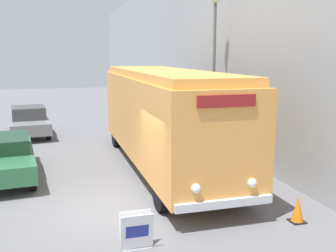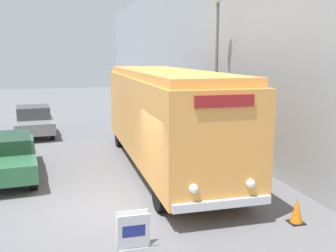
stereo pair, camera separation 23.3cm
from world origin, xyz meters
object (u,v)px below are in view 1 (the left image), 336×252
(parked_car_near, at_px, (6,156))
(vintage_bus, at_px, (164,114))
(sign_board, at_px, (137,231))
(traffic_cone, at_px, (298,210))
(parked_car_mid, at_px, (29,121))
(streetlamp, at_px, (214,52))

(parked_car_near, bearing_deg, vintage_bus, -9.38)
(sign_board, bearing_deg, traffic_cone, 2.97)
(sign_board, xyz_separation_m, parked_car_mid, (-2.79, 13.04, 0.36))
(vintage_bus, relative_size, parked_car_mid, 2.46)
(vintage_bus, height_order, parked_car_mid, vintage_bus)
(streetlamp, height_order, parked_car_near, streetlamp)
(parked_car_near, relative_size, traffic_cone, 7.46)
(parked_car_near, height_order, parked_car_mid, parked_car_mid)
(parked_car_near, xyz_separation_m, parked_car_mid, (0.36, 7.01, 0.01))
(parked_car_mid, xyz_separation_m, traffic_cone, (6.85, -12.83, -0.43))
(sign_board, distance_m, streetlamp, 9.36)
(vintage_bus, distance_m, traffic_cone, 6.00)
(parked_car_near, distance_m, parked_car_mid, 7.02)
(streetlamp, relative_size, parked_car_mid, 1.48)
(parked_car_mid, relative_size, traffic_cone, 6.66)
(traffic_cone, bearing_deg, vintage_bus, 108.96)
(parked_car_mid, height_order, traffic_cone, parked_car_mid)
(streetlamp, distance_m, traffic_cone, 7.96)
(parked_car_near, bearing_deg, sign_board, -67.86)
(streetlamp, distance_m, parked_car_near, 8.64)
(parked_car_near, bearing_deg, traffic_cone, -44.37)
(traffic_cone, bearing_deg, parked_car_mid, 118.09)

